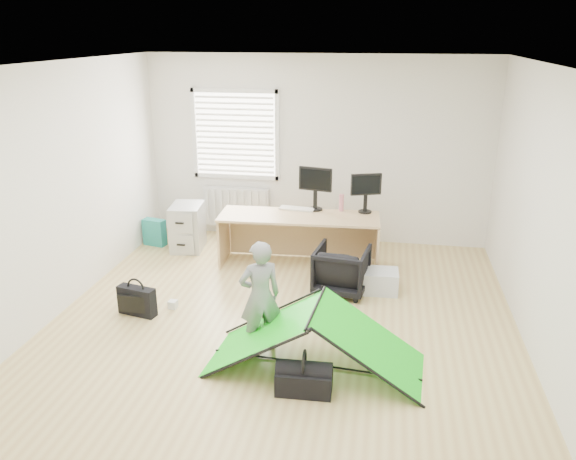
% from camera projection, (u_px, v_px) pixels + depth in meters
% --- Properties ---
extents(ground, '(5.50, 5.50, 0.00)m').
position_uv_depth(ground, '(281.00, 325.00, 6.05)').
color(ground, tan).
rests_on(ground, ground).
extents(back_wall, '(5.00, 0.02, 2.70)m').
position_uv_depth(back_wall, '(316.00, 150.00, 8.14)').
color(back_wall, silver).
rests_on(back_wall, ground).
extents(window, '(1.20, 0.06, 1.20)m').
position_uv_depth(window, '(235.00, 135.00, 8.23)').
color(window, silver).
rests_on(window, back_wall).
extents(radiator, '(1.00, 0.12, 0.60)m').
position_uv_depth(radiator, '(237.00, 207.00, 8.57)').
color(radiator, silver).
rests_on(radiator, back_wall).
extents(desk, '(2.12, 0.77, 0.71)m').
position_uv_depth(desk, '(299.00, 241.00, 7.45)').
color(desk, tan).
rests_on(desk, ground).
extents(filing_cabinet, '(0.49, 0.61, 0.66)m').
position_uv_depth(filing_cabinet, '(188.00, 227.00, 8.06)').
color(filing_cabinet, '#ACB0B2').
rests_on(filing_cabinet, ground).
extents(monitor_left, '(0.46, 0.19, 0.43)m').
position_uv_depth(monitor_left, '(315.00, 194.00, 7.49)').
color(monitor_left, black).
rests_on(monitor_left, desk).
extents(monitor_right, '(0.41, 0.22, 0.39)m').
position_uv_depth(monitor_right, '(365.00, 198.00, 7.39)').
color(monitor_right, black).
rests_on(monitor_right, desk).
extents(keyboard, '(0.49, 0.22, 0.02)m').
position_uv_depth(keyboard, '(297.00, 209.00, 7.57)').
color(keyboard, beige).
rests_on(keyboard, desk).
extents(thermos, '(0.07, 0.07, 0.23)m').
position_uv_depth(thermos, '(341.00, 203.00, 7.48)').
color(thermos, '#BE6A76').
rests_on(thermos, desk).
extents(office_chair, '(0.69, 0.71, 0.57)m').
position_uv_depth(office_chair, '(342.00, 269.00, 6.74)').
color(office_chair, black).
rests_on(office_chair, ground).
extents(person, '(0.49, 0.44, 1.14)m').
position_uv_depth(person, '(260.00, 296.00, 5.43)').
color(person, slate).
rests_on(person, ground).
extents(kite, '(2.06, 1.03, 0.62)m').
position_uv_depth(kite, '(315.00, 337.00, 5.21)').
color(kite, '#13D116').
rests_on(kite, ground).
extents(storage_crate, '(0.50, 0.36, 0.27)m').
position_uv_depth(storage_crate, '(378.00, 281.00, 6.79)').
color(storage_crate, silver).
rests_on(storage_crate, ground).
extents(tote_bag, '(0.35, 0.21, 0.39)m').
position_uv_depth(tote_bag, '(155.00, 232.00, 8.24)').
color(tote_bag, '#1D8179').
rests_on(tote_bag, ground).
extents(laptop_bag, '(0.46, 0.22, 0.33)m').
position_uv_depth(laptop_bag, '(137.00, 301.00, 6.22)').
color(laptop_bag, black).
rests_on(laptop_bag, ground).
extents(white_box, '(0.10, 0.10, 0.09)m').
position_uv_depth(white_box, '(173.00, 304.00, 6.40)').
color(white_box, silver).
rests_on(white_box, ground).
extents(duffel_bag, '(0.50, 0.27, 0.21)m').
position_uv_depth(duffel_bag, '(304.00, 381.00, 4.90)').
color(duffel_bag, black).
rests_on(duffel_bag, ground).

